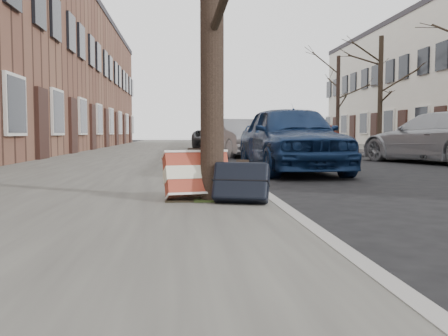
{
  "coord_description": "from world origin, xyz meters",
  "views": [
    {
      "loc": [
        -2.25,
        -4.37,
        0.84
      ],
      "look_at": [
        -1.81,
        0.8,
        0.48
      ],
      "focal_mm": 40.0,
      "sensor_mm": 36.0,
      "label": 1
    }
  ],
  "objects": [
    {
      "name": "near_sidewalk",
      "position": [
        -3.7,
        15.0,
        0.06
      ],
      "size": [
        5.0,
        70.0,
        0.12
      ],
      "primitive_type": "cube",
      "color": "#67655D",
      "rests_on": "ground"
    },
    {
      "name": "car_far_front",
      "position": [
        4.86,
        8.92,
        0.71
      ],
      "size": [
        3.52,
        5.27,
        1.42
      ],
      "primitive_type": "imported",
      "rotation": [
        0.0,
        0.0,
        3.49
      ],
      "color": "#9B9DA3",
      "rests_on": "ground"
    },
    {
      "name": "car_far_back",
      "position": [
        4.79,
        20.19,
        0.68
      ],
      "size": [
        2.69,
        4.28,
        1.36
      ],
      "primitive_type": "imported",
      "rotation": [
        0.0,
        0.0,
        2.85
      ],
      "color": "maroon",
      "rests_on": "ground"
    },
    {
      "name": "car_near_back",
      "position": [
        -0.09,
        20.86,
        0.73
      ],
      "size": [
        3.85,
        5.71,
        1.45
      ],
      "primitive_type": "imported",
      "rotation": [
        0.0,
        0.0,
        -0.3
      ],
      "color": "#323236",
      "rests_on": "ground"
    },
    {
      "name": "suitcase_red",
      "position": [
        -2.09,
        1.0,
        0.39
      ],
      "size": [
        0.75,
        0.52,
        0.53
      ],
      "primitive_type": "cube",
      "rotation": [
        -0.42,
        0.0,
        0.23
      ],
      "color": "maroon",
      "rests_on": "near_sidewalk"
    },
    {
      "name": "tree_far_c",
      "position": [
        7.2,
        25.38,
        2.81
      ],
      "size": [
        0.22,
        0.22,
        5.38
      ],
      "primitive_type": "cylinder",
      "color": "black",
      "rests_on": "far_sidewalk"
    },
    {
      "name": "far_sidewalk",
      "position": [
        7.8,
        15.0,
        0.06
      ],
      "size": [
        4.0,
        70.0,
        0.12
      ],
      "primitive_type": "cube",
      "color": "slate",
      "rests_on": "ground"
    },
    {
      "name": "dirt_patch",
      "position": [
        -2.0,
        1.2,
        0.13
      ],
      "size": [
        0.85,
        0.85,
        0.02
      ],
      "primitive_type": "cube",
      "color": "black",
      "rests_on": "near_sidewalk"
    },
    {
      "name": "ground",
      "position": [
        0.0,
        0.0,
        0.0
      ],
      "size": [
        120.0,
        120.0,
        0.0
      ],
      "primitive_type": "plane",
      "color": "black",
      "rests_on": "ground"
    },
    {
      "name": "car_near_mid",
      "position": [
        -0.27,
        13.47,
        0.68
      ],
      "size": [
        2.36,
        4.33,
        1.35
      ],
      "primitive_type": "imported",
      "rotation": [
        0.0,
        0.0,
        0.24
      ],
      "color": "#94959B",
      "rests_on": "ground"
    },
    {
      "name": "tree_far_b",
      "position": [
        7.2,
        18.88,
        2.78
      ],
      "size": [
        0.23,
        0.23,
        5.32
      ],
      "primitive_type": "cylinder",
      "color": "black",
      "rests_on": "far_sidewalk"
    },
    {
      "name": "car_near_front",
      "position": [
        0.07,
        6.15,
        0.73
      ],
      "size": [
        1.94,
        4.39,
        1.47
      ],
      "primitive_type": "imported",
      "rotation": [
        0.0,
        0.0,
        0.05
      ],
      "color": "#11254E",
      "rests_on": "ground"
    },
    {
      "name": "suitcase_navy",
      "position": [
        -1.65,
        0.67,
        0.34
      ],
      "size": [
        0.64,
        0.49,
        0.44
      ],
      "primitive_type": "cube",
      "rotation": [
        -0.42,
        0.0,
        -0.31
      ],
      "color": "black",
      "rests_on": "near_sidewalk"
    }
  ]
}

